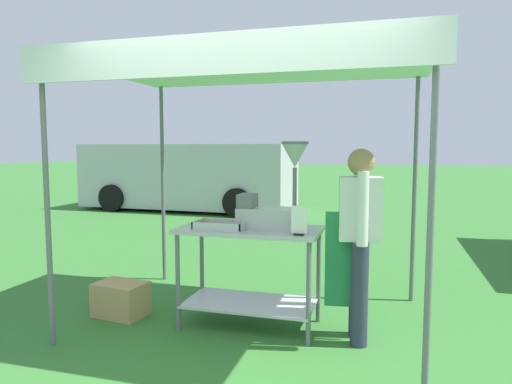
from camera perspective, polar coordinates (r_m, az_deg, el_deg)
ground_plane at (r=8.96m, az=9.28°, el=-4.94°), size 70.00×70.00×0.00m
stall_canopy at (r=4.23m, az=-0.39°, el=14.71°), size 3.08×2.18×2.38m
donut_cart at (r=4.20m, az=-0.76°, el=-7.92°), size 1.26×0.65×0.90m
donut_tray at (r=4.09m, az=-4.42°, el=-4.24°), size 0.44×0.26×0.07m
donut_fryer at (r=4.08m, az=2.29°, el=-1.03°), size 0.62×0.28×0.77m
menu_sign at (r=3.79m, az=5.32°, el=-3.79°), size 0.13×0.05×0.24m
vendor at (r=3.93m, az=12.54°, el=-5.13°), size 0.46×0.54×1.61m
supply_crate at (r=4.77m, az=-16.28°, el=-12.53°), size 0.52×0.40×0.32m
van_silver at (r=12.18m, az=-8.33°, el=2.00°), size 5.45×2.19×1.69m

